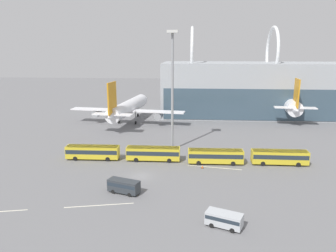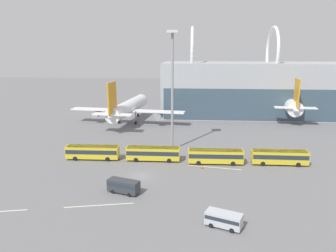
# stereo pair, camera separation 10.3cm
# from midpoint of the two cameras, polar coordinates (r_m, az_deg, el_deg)

# --- Properties ---
(ground_plane) EXTENTS (440.00, 440.00, 0.00)m
(ground_plane) POSITION_cam_midpoint_polar(r_m,az_deg,el_deg) (66.12, -4.65, -8.65)
(ground_plane) COLOR slate
(terminal_building) EXTENTS (109.60, 25.03, 32.88)m
(terminal_building) POSITION_cam_midpoint_polar(r_m,az_deg,el_deg) (133.50, 23.54, 5.97)
(terminal_building) COLOR #9EA3A8
(terminal_building) RESTS_ON ground_plane
(airliner_at_gate_near) EXTENTS (38.99, 37.68, 15.34)m
(airliner_at_gate_near) POSITION_cam_midpoint_polar(r_m,az_deg,el_deg) (110.62, -7.04, 3.16)
(airliner_at_gate_near) COLOR white
(airliner_at_gate_near) RESTS_ON ground_plane
(airliner_at_gate_far) EXTENTS (37.97, 37.40, 15.44)m
(airliner_at_gate_far) POSITION_cam_midpoint_polar(r_m,az_deg,el_deg) (127.32, 20.02, 3.86)
(airliner_at_gate_far) COLOR white
(airliner_at_gate_far) RESTS_ON ground_plane
(shuttle_bus_0) EXTENTS (12.03, 2.98, 3.13)m
(shuttle_bus_0) POSITION_cam_midpoint_polar(r_m,az_deg,el_deg) (76.81, -12.95, -4.34)
(shuttle_bus_0) COLOR gold
(shuttle_bus_0) RESTS_ON ground_plane
(shuttle_bus_1) EXTENTS (12.00, 2.88, 3.13)m
(shuttle_bus_1) POSITION_cam_midpoint_polar(r_m,az_deg,el_deg) (74.01, -2.58, -4.67)
(shuttle_bus_1) COLOR gold
(shuttle_bus_1) RESTS_ON ground_plane
(shuttle_bus_2) EXTENTS (12.04, 3.03, 3.13)m
(shuttle_bus_2) POSITION_cam_midpoint_polar(r_m,az_deg,el_deg) (72.79, 8.29, -5.12)
(shuttle_bus_2) COLOR gold
(shuttle_bus_2) RESTS_ON ground_plane
(shuttle_bus_3) EXTENTS (11.99, 2.84, 3.13)m
(shuttle_bus_3) POSITION_cam_midpoint_polar(r_m,az_deg,el_deg) (75.52, 18.88, -5.03)
(shuttle_bus_3) COLOR gold
(shuttle_bus_3) RESTS_ON ground_plane
(service_van_foreground) EXTENTS (5.99, 3.71, 2.39)m
(service_van_foreground) POSITION_cam_midpoint_polar(r_m,az_deg,el_deg) (58.56, -7.70, -10.23)
(service_van_foreground) COLOR #2D3338
(service_van_foreground) RESTS_ON ground_plane
(service_van_crossing) EXTENTS (5.55, 3.93, 2.16)m
(service_van_crossing) POSITION_cam_midpoint_polar(r_m,az_deg,el_deg) (48.66, 9.75, -15.61)
(service_van_crossing) COLOR #B2B7BC
(service_van_crossing) RESTS_ON ground_plane
(floodlight_mast) EXTENTS (2.53, 2.53, 28.88)m
(floodlight_mast) POSITION_cam_midpoint_polar(r_m,az_deg,el_deg) (78.93, 0.80, 8.59)
(floodlight_mast) COLOR gray
(floodlight_mast) RESTS_ON ground_plane
(lane_stripe_1) EXTENTS (10.89, 2.66, 0.01)m
(lane_stripe_1) POSITION_cam_midpoint_polar(r_m,az_deg,el_deg) (55.55, -11.85, -13.36)
(lane_stripe_1) COLOR silver
(lane_stripe_1) RESTS_ON ground_plane
(lane_stripe_2) EXTENTS (5.69, 2.50, 0.01)m
(lane_stripe_2) POSITION_cam_midpoint_polar(r_m,az_deg,el_deg) (75.82, 10.35, -5.91)
(lane_stripe_2) COLOR silver
(lane_stripe_2) RESTS_ON ground_plane
(lane_stripe_3) EXTENTS (11.43, 2.26, 0.01)m
(lane_stripe_3) POSITION_cam_midpoint_polar(r_m,az_deg,el_deg) (71.02, 8.10, -7.16)
(lane_stripe_3) COLOR silver
(lane_stripe_3) RESTS_ON ground_plane
(lane_stripe_5) EXTENTS (8.92, 1.57, 0.01)m
(lane_stripe_5) POSITION_cam_midpoint_polar(r_m,az_deg,el_deg) (78.99, -7.61, -5.02)
(lane_stripe_5) COLOR silver
(lane_stripe_5) RESTS_ON ground_plane
(traffic_cone_0) EXTENTS (0.51, 0.51, 0.72)m
(traffic_cone_0) POSITION_cam_midpoint_polar(r_m,az_deg,el_deg) (70.19, 6.02, -7.04)
(traffic_cone_0) COLOR black
(traffic_cone_0) RESTS_ON ground_plane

